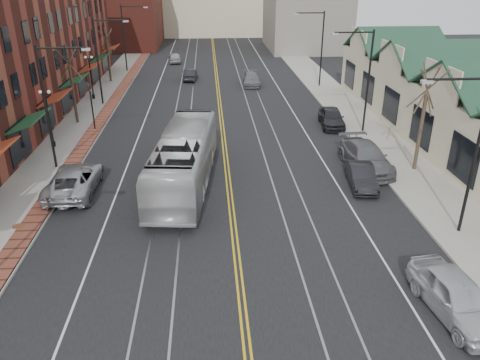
{
  "coord_description": "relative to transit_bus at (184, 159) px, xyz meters",
  "views": [
    {
      "loc": [
        -1.14,
        -13.87,
        12.5
      ],
      "look_at": [
        0.45,
        8.94,
        2.0
      ],
      "focal_mm": 35.0,
      "sensor_mm": 36.0,
      "label": 1
    }
  ],
  "objects": [
    {
      "name": "ground",
      "position": [
        2.71,
        -12.87,
        -1.71
      ],
      "size": [
        160.0,
        160.0,
        0.0
      ],
      "primitive_type": "plane",
      "color": "black",
      "rests_on": "ground"
    },
    {
      "name": "sidewalk_left",
      "position": [
        -9.29,
        7.13,
        -1.64
      ],
      "size": [
        4.0,
        120.0,
        0.15
      ],
      "primitive_type": "cube",
      "color": "gray",
      "rests_on": "ground"
    },
    {
      "name": "sidewalk_right",
      "position": [
        14.71,
        7.13,
        -1.64
      ],
      "size": [
        4.0,
        120.0,
        0.15
      ],
      "primitive_type": "cube",
      "color": "gray",
      "rests_on": "ground"
    },
    {
      "name": "building_right",
      "position": [
        20.71,
        7.13,
        0.59
      ],
      "size": [
        8.0,
        36.0,
        4.6
      ],
      "primitive_type": "cube",
      "color": "beige",
      "rests_on": "ground"
    },
    {
      "name": "backdrop_left",
      "position": [
        -13.29,
        57.13,
        5.29
      ],
      "size": [
        14.0,
        18.0,
        14.0
      ],
      "primitive_type": "cube",
      "color": "maroon",
      "rests_on": "ground"
    },
    {
      "name": "backdrop_mid",
      "position": [
        2.71,
        72.13,
        2.79
      ],
      "size": [
        22.0,
        14.0,
        9.0
      ],
      "primitive_type": "cube",
      "color": "beige",
      "rests_on": "ground"
    },
    {
      "name": "backdrop_right",
      "position": [
        17.71,
        52.13,
        3.79
      ],
      "size": [
        12.0,
        16.0,
        11.0
      ],
      "primitive_type": "cube",
      "color": "slate",
      "rests_on": "ground"
    },
    {
      "name": "streetlight_l_1",
      "position": [
        -8.34,
        3.13,
        3.31
      ],
      "size": [
        3.33,
        0.25,
        8.0
      ],
      "color": "black",
      "rests_on": "sidewalk_left"
    },
    {
      "name": "streetlight_l_2",
      "position": [
        -8.34,
        19.13,
        3.31
      ],
      "size": [
        3.33,
        0.25,
        8.0
      ],
      "color": "black",
      "rests_on": "sidewalk_left"
    },
    {
      "name": "streetlight_l_3",
      "position": [
        -8.34,
        35.13,
        3.31
      ],
      "size": [
        3.33,
        0.25,
        8.0
      ],
      "color": "black",
      "rests_on": "sidewalk_left"
    },
    {
      "name": "streetlight_r_0",
      "position": [
        13.75,
        -6.87,
        3.31
      ],
      "size": [
        3.33,
        0.25,
        8.0
      ],
      "color": "black",
      "rests_on": "sidewalk_right"
    },
    {
      "name": "streetlight_r_1",
      "position": [
        13.75,
        9.13,
        3.31
      ],
      "size": [
        3.33,
        0.25,
        8.0
      ],
      "color": "black",
      "rests_on": "sidewalk_right"
    },
    {
      "name": "streetlight_r_2",
      "position": [
        13.75,
        25.13,
        3.31
      ],
      "size": [
        3.33,
        0.25,
        8.0
      ],
      "color": "black",
      "rests_on": "sidewalk_right"
    },
    {
      "name": "lamppost_l_2",
      "position": [
        -10.09,
        7.13,
        0.49
      ],
      "size": [
        0.84,
        0.28,
        4.27
      ],
      "color": "black",
      "rests_on": "sidewalk_left"
    },
    {
      "name": "lamppost_l_3",
      "position": [
        -10.09,
        21.13,
        0.49
      ],
      "size": [
        0.84,
        0.28,
        4.27
      ],
      "color": "black",
      "rests_on": "sidewalk_left"
    },
    {
      "name": "tree_left_near",
      "position": [
        -9.79,
        13.13,
        1.8
      ],
      "size": [
        1.78,
        1.37,
        6.48
      ],
      "color": "#382B21",
      "rests_on": "sidewalk_left"
    },
    {
      "name": "tree_left_far",
      "position": [
        -9.79,
        29.13,
        1.56
      ],
      "size": [
        1.66,
        1.28,
        6.02
      ],
      "color": "#382B21",
      "rests_on": "sidewalk_left"
    },
    {
      "name": "tree_right_mid",
      "position": [
        15.21,
        1.13,
        2.04
      ],
      "size": [
        1.9,
        1.46,
        6.93
      ],
      "color": "#382B21",
      "rests_on": "sidewalk_right"
    },
    {
      "name": "manhole_far",
      "position": [
        -8.49,
        -4.87,
        -1.55
      ],
      "size": [
        0.6,
        0.6,
        0.02
      ],
      "primitive_type": "cylinder",
      "color": "#592D19",
      "rests_on": "sidewalk_left"
    },
    {
      "name": "traffic_signal",
      "position": [
        -7.89,
        11.13,
        0.64
      ],
      "size": [
        0.18,
        0.15,
        3.8
      ],
      "color": "black",
      "rests_on": "sidewalk_left"
    },
    {
      "name": "transit_bus",
      "position": [
        0.0,
        0.0,
        0.0
      ],
      "size": [
        4.18,
        12.53,
        3.42
      ],
      "primitive_type": "imported",
      "rotation": [
        0.0,
        0.0,
        3.03
      ],
      "color": "silver",
      "rests_on": "ground"
    },
    {
      "name": "parked_suv",
      "position": [
        -6.59,
        -0.64,
        -0.9
      ],
      "size": [
        2.74,
        5.86,
        1.62
      ],
      "primitive_type": "imported",
      "rotation": [
        0.0,
        0.0,
        3.15
      ],
      "color": "#A5A7AC",
      "rests_on": "ground"
    },
    {
      "name": "parked_car_a",
      "position": [
        10.97,
        -12.77,
        -0.88
      ],
      "size": [
        2.54,
        5.07,
        1.66
      ],
      "primitive_type": "imported",
      "rotation": [
        0.0,
        0.0,
        0.12
      ],
      "color": "silver",
      "rests_on": "ground"
    },
    {
      "name": "parked_car_b",
      "position": [
        10.88,
        -1.0,
        -1.03
      ],
      "size": [
        1.88,
        4.26,
        1.36
      ],
      "primitive_type": "imported",
      "rotation": [
        0.0,
        0.0,
        -0.11
      ],
      "color": "black",
      "rests_on": "ground"
    },
    {
      "name": "parked_car_c",
      "position": [
        12.01,
        1.66,
        -0.86
      ],
      "size": [
        2.73,
        6.0,
        1.7
      ],
      "primitive_type": "imported",
      "rotation": [
        0.0,
        0.0,
        0.06
      ],
      "color": "slate",
      "rests_on": "ground"
    },
    {
      "name": "parked_car_d",
      "position": [
        12.01,
        10.91,
        -0.92
      ],
      "size": [
        2.25,
        4.77,
        1.58
      ],
      "primitive_type": "imported",
      "rotation": [
        0.0,
        0.0,
        -0.09
      ],
      "color": "black",
      "rests_on": "ground"
    },
    {
      "name": "distant_car_left",
      "position": [
        -0.47,
        29.64,
        -1.05
      ],
      "size": [
        1.66,
        4.1,
        1.32
      ],
      "primitive_type": "imported",
      "rotation": [
        0.0,
        0.0,
        3.08
      ],
      "color": "black",
      "rests_on": "ground"
    },
    {
      "name": "distant_car_right",
      "position": [
        6.61,
        26.51,
        -1.02
      ],
      "size": [
        2.14,
        4.83,
        1.38
      ],
      "primitive_type": "imported",
      "rotation": [
        0.0,
        0.0,
        -0.04
      ],
      "color": "slate",
      "rests_on": "ground"
    },
    {
      "name": "distant_car_far",
      "position": [
        -3.0,
        41.02,
        -1.01
      ],
      "size": [
        2.17,
        4.3,
        1.41
      ],
      "primitive_type": "imported",
      "rotation": [
        0.0,
        0.0,
        3.27
      ],
      "color": "#A2A6A9",
      "rests_on": "ground"
    }
  ]
}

